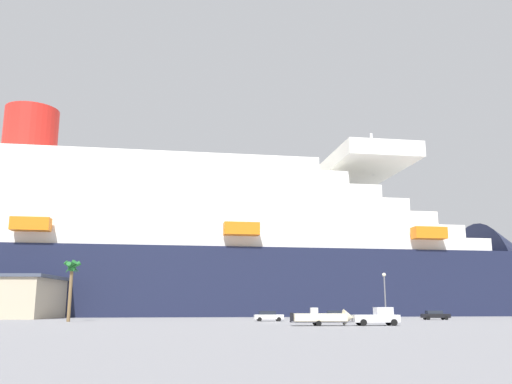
% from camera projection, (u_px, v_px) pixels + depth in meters
% --- Properties ---
extents(ground_plane, '(600.00, 600.00, 0.00)m').
position_uv_depth(ground_plane, '(250.00, 318.00, 109.91)').
color(ground_plane, gray).
extents(cruise_ship, '(234.52, 47.88, 59.46)m').
position_uv_depth(cruise_ship, '(142.00, 252.00, 136.63)').
color(cruise_ship, '#191E38').
rests_on(cruise_ship, ground_plane).
extents(pickup_truck, '(5.65, 2.39, 2.20)m').
position_uv_depth(pickup_truck, '(377.00, 317.00, 66.39)').
color(pickup_truck, silver).
rests_on(pickup_truck, ground_plane).
extents(small_boat_on_trailer, '(8.88, 2.41, 2.15)m').
position_uv_depth(small_boat_on_trailer, '(326.00, 318.00, 65.84)').
color(small_boat_on_trailer, '#595960').
rests_on(small_boat_on_trailer, ground_plane).
extents(palm_tree, '(2.88, 2.69, 9.35)m').
position_uv_depth(palm_tree, '(72.00, 273.00, 84.40)').
color(palm_tree, brown).
rests_on(palm_tree, ground_plane).
extents(street_lamp, '(0.56, 0.56, 7.20)m').
position_uv_depth(street_lamp, '(385.00, 289.00, 80.59)').
color(street_lamp, slate).
rests_on(street_lamp, ground_plane).
extents(parked_car_white_van, '(4.63, 2.08, 1.58)m').
position_uv_depth(parked_car_white_van, '(268.00, 316.00, 86.10)').
color(parked_car_white_van, white).
rests_on(parked_car_white_van, ground_plane).
extents(parked_car_black_coupe, '(4.94, 2.46, 1.58)m').
position_uv_depth(parked_car_black_coupe, '(435.00, 315.00, 95.43)').
color(parked_car_black_coupe, black).
rests_on(parked_car_black_coupe, ground_plane).
extents(parked_car_blue_suv, '(4.72, 2.61, 1.58)m').
position_uv_depth(parked_car_blue_suv, '(335.00, 315.00, 98.35)').
color(parked_car_blue_suv, '#264C99').
rests_on(parked_car_blue_suv, ground_plane).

